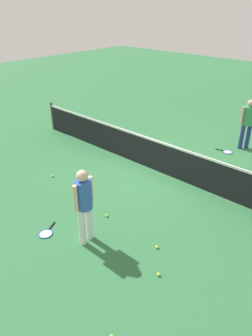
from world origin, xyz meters
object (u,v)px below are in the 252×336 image
Objects in this scene: tennis_racket_far_player at (227,152)px; player_near_side at (84,201)px; tennis_racket_near_player at (46,233)px; tennis_ball_stray_left at (107,215)px; player_far_side at (248,120)px; tennis_ball_by_net at (157,247)px; tennis_ball_near_player at (53,176)px; tennis_ball_stray_right at (159,274)px.

player_near_side is at bearing -91.57° from tennis_racket_far_player.
tennis_ball_stray_left is at bearing 67.37° from tennis_racket_near_player.
tennis_ball_stray_left is (-0.70, -5.90, -0.98)m from player_far_side.
player_near_side is at bearing -147.26° from tennis_ball_by_net.
tennis_ball_by_net is 1.00× the size of tennis_ball_stray_left.
tennis_ball_stray_left is (-0.27, 0.87, -0.98)m from player_near_side.
tennis_racket_near_player is 9.07× the size of tennis_ball_near_player.
player_far_side is at bearing 60.37° from tennis_ball_near_player.
tennis_racket_near_player is at bearing -164.78° from tennis_ball_stray_right.
player_far_side reaches higher than tennis_racket_near_player.
player_near_side is 25.76× the size of tennis_ball_near_player.
tennis_ball_near_player is at bearing -120.72° from tennis_racket_far_player.
tennis_ball_stray_left is 2.11m from tennis_ball_stray_right.
player_near_side and player_far_side have the same top height.
player_near_side is at bearing -72.49° from tennis_ball_stray_left.
player_far_side reaches higher than tennis_racket_far_player.
tennis_ball_stray_right is (0.47, -0.57, 0.00)m from tennis_ball_by_net.
player_far_side is at bearing 86.42° from player_near_side.
tennis_ball_by_net is (4.04, -0.33, 0.00)m from tennis_ball_near_player.
player_far_side is 6.10m from tennis_ball_by_net.
player_near_side reaches higher than tennis_racket_far_player.
tennis_ball_stray_right is (2.56, 0.70, 0.02)m from tennis_racket_near_player.
tennis_ball_near_player is (-2.78, 1.14, -0.98)m from player_near_side.
player_near_side is 25.76× the size of tennis_ball_by_net.
tennis_ball_stray_right is (1.57, -5.86, 0.02)m from tennis_racket_far_player.
tennis_racket_far_player is 9.07× the size of tennis_ball_near_player.
player_near_side is 2.00m from tennis_ball_stray_right.
tennis_ball_stray_left reaches higher than tennis_racket_far_player.
tennis_racket_near_player and tennis_racket_far_player have the same top height.
tennis_ball_stray_left is at bearing -94.84° from tennis_racket_far_player.
tennis_ball_stray_right reaches higher than tennis_racket_far_player.
tennis_ball_stray_right is (2.01, -0.63, 0.00)m from tennis_ball_stray_left.
tennis_racket_near_player is 6.63m from tennis_racket_far_player.
tennis_racket_far_player is at bearing 101.69° from tennis_ball_by_net.
tennis_ball_by_net is at bearing 32.74° from player_near_side.
tennis_ball_near_player is at bearing -119.63° from player_far_side.
tennis_racket_far_player is 9.07× the size of tennis_ball_by_net.
player_far_side is 2.84× the size of tennis_racket_far_player.
tennis_racket_near_player is at bearing -98.63° from tennis_racket_far_player.
tennis_racket_far_player is at bearing 104.97° from tennis_ball_stray_right.
player_far_side is 1.23m from tennis_racket_far_player.
tennis_ball_near_player is 1.00× the size of tennis_ball_stray_right.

